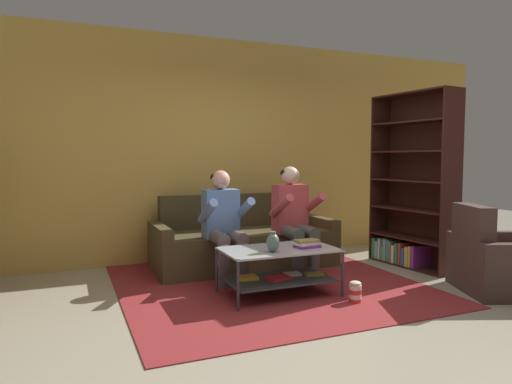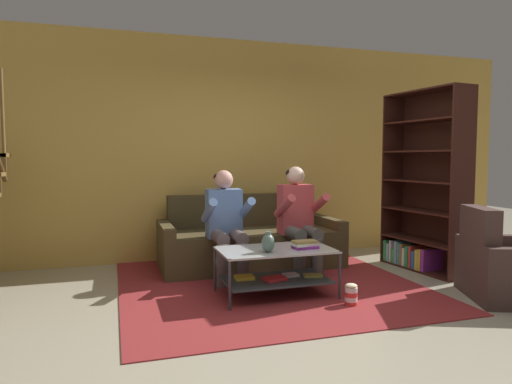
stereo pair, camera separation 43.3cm
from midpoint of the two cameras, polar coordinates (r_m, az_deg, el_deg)
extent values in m
plane|color=#AAA289|center=(4.13, 10.13, -14.69)|extent=(16.80, 16.80, 0.00)
cube|color=gold|center=(6.19, -0.34, 5.32)|extent=(8.40, 0.12, 2.90)
cylinder|color=brown|center=(5.52, -27.20, 9.01)|extent=(0.04, 0.04, 0.90)
cube|color=#473C22|center=(5.64, 1.55, -7.09)|extent=(1.93, 0.92, 0.45)
cube|color=#3C331D|center=(5.92, 0.38, -2.28)|extent=(1.93, 0.18, 0.42)
cube|color=#473C22|center=(5.38, -8.95, -7.03)|extent=(0.13, 0.92, 0.57)
cube|color=#473C22|center=(6.03, 10.88, -5.83)|extent=(0.13, 0.92, 0.57)
cylinder|color=#5E4F4F|center=(4.76, -1.49, -9.21)|extent=(0.14, 0.14, 0.45)
cylinder|color=#5E4F4F|center=(4.82, 0.82, -9.04)|extent=(0.14, 0.14, 0.45)
cylinder|color=#5E4F4F|center=(4.88, -2.08, -5.66)|extent=(0.14, 0.42, 0.14)
cylinder|color=#5E4F4F|center=(4.93, 0.17, -5.55)|extent=(0.14, 0.42, 0.14)
cube|color=#5C7BB0|center=(5.07, -1.62, -2.69)|extent=(0.38, 0.22, 0.54)
cylinder|color=#5C7BB0|center=(4.84, -3.36, -2.38)|extent=(0.09, 0.49, 0.31)
cylinder|color=#5C7BB0|center=(4.95, 1.21, -2.22)|extent=(0.09, 0.49, 0.31)
sphere|color=tan|center=(5.04, -1.63, 1.55)|extent=(0.21, 0.21, 0.21)
ellipsoid|color=black|center=(5.06, -1.70, 1.85)|extent=(0.21, 0.21, 0.13)
cylinder|color=#4F4F48|center=(5.06, 7.99, -8.44)|extent=(0.14, 0.14, 0.45)
cylinder|color=#4F4F48|center=(5.15, 10.02, -8.25)|extent=(0.14, 0.14, 0.45)
cylinder|color=#4F4F48|center=(5.17, 7.17, -5.13)|extent=(0.14, 0.42, 0.14)
cylinder|color=#4F4F48|center=(5.25, 9.16, -5.00)|extent=(0.14, 0.42, 0.14)
cube|color=#C14347|center=(5.36, 7.23, -2.14)|extent=(0.38, 0.22, 0.57)
cylinder|color=#C14347|center=(5.11, 6.01, -1.80)|extent=(0.09, 0.49, 0.31)
cylinder|color=#C14347|center=(5.29, 10.06, -1.65)|extent=(0.09, 0.49, 0.31)
sphere|color=beige|center=(5.33, 7.27, 2.04)|extent=(0.21, 0.21, 0.21)
ellipsoid|color=black|center=(5.35, 7.19, 2.33)|extent=(0.21, 0.21, 0.13)
cube|color=#B7BCBC|center=(4.44, 5.29, -7.23)|extent=(1.10, 0.63, 0.02)
cube|color=#334147|center=(4.51, 5.26, -10.86)|extent=(1.01, 0.58, 0.02)
cylinder|color=#37363C|center=(4.04, -0.19, -11.62)|extent=(0.03, 0.03, 0.46)
cylinder|color=#37363C|center=(4.46, 13.24, -10.19)|extent=(0.03, 0.03, 0.46)
cylinder|color=#37363C|center=(4.60, -2.45, -9.65)|extent=(0.03, 0.03, 0.46)
cylinder|color=#37363C|center=(4.98, 9.65, -8.63)|extent=(0.03, 0.03, 0.46)
cube|color=gold|center=(4.46, 1.36, -10.66)|extent=(0.18, 0.15, 0.03)
cube|color=red|center=(4.45, 5.17, -10.78)|extent=(0.24, 0.20, 0.03)
cube|color=silver|center=(4.61, 7.08, -10.28)|extent=(0.15, 0.12, 0.02)
cube|color=#AFA945|center=(4.62, 9.84, -10.27)|extent=(0.20, 0.15, 0.02)
cube|color=maroon|center=(5.02, 3.59, -11.12)|extent=(3.03, 3.21, 0.01)
cube|color=#945A4F|center=(5.02, 3.59, -11.10)|extent=(1.67, 1.77, 0.00)
ellipsoid|color=#536B5F|center=(4.26, 4.45, -6.39)|extent=(0.12, 0.12, 0.17)
cylinder|color=#536B5F|center=(4.25, 4.45, -5.23)|extent=(0.06, 0.06, 0.04)
cube|color=purple|center=(4.50, 8.93, -6.82)|extent=(0.23, 0.16, 0.03)
cube|color=silver|center=(4.49, 8.77, -6.50)|extent=(0.25, 0.20, 0.02)
cube|color=olive|center=(4.49, 8.86, -6.20)|extent=(0.24, 0.14, 0.03)
cube|color=#341711|center=(6.22, 18.68, 1.51)|extent=(0.35, 0.06, 2.12)
cube|color=#341711|center=(5.46, 26.53, 0.93)|extent=(0.35, 0.06, 2.12)
cube|color=#341711|center=(5.94, 23.45, 1.27)|extent=(0.15, 1.12, 2.12)
cube|color=#341711|center=(5.97, 22.06, -8.90)|extent=(0.47, 1.11, 0.02)
cube|color=#341711|center=(5.90, 22.16, -5.64)|extent=(0.47, 1.11, 0.02)
cube|color=#341711|center=(5.85, 22.25, -2.22)|extent=(0.47, 1.11, 0.02)
cube|color=#341711|center=(5.82, 22.35, 1.24)|extent=(0.47, 1.11, 0.02)
cube|color=#341711|center=(5.82, 22.45, 4.73)|extent=(0.47, 1.11, 0.02)
cube|color=#341711|center=(5.83, 22.55, 8.20)|extent=(0.47, 1.11, 0.02)
cube|color=#341711|center=(5.87, 22.65, 11.55)|extent=(0.47, 1.11, 0.02)
cube|color=#2B8842|center=(6.28, 18.57, -6.86)|extent=(0.26, 0.07, 0.26)
cube|color=#7AA1B5|center=(6.24, 18.93, -7.07)|extent=(0.27, 0.08, 0.23)
cube|color=silver|center=(6.21, 19.39, -6.92)|extent=(0.30, 0.06, 0.27)
cube|color=#39924A|center=(6.19, 19.67, -7.41)|extent=(0.30, 0.08, 0.18)
cube|color=#7790AD|center=(6.14, 19.95, -7.04)|extent=(0.29, 0.08, 0.28)
cube|color=teal|center=(6.10, 20.29, -7.15)|extent=(0.28, 0.06, 0.27)
cube|color=olive|center=(6.06, 20.38, -7.28)|extent=(0.24, 0.06, 0.26)
cube|color=silver|center=(6.04, 20.80, -7.54)|extent=(0.26, 0.07, 0.22)
cube|color=#2A8B51|center=(6.01, 21.27, -7.44)|extent=(0.29, 0.08, 0.26)
cube|color=#D13C32|center=(5.96, 21.56, -7.50)|extent=(0.27, 0.07, 0.26)
cube|color=#325AB6|center=(5.95, 22.08, -7.80)|extent=(0.32, 0.08, 0.21)
cube|color=gold|center=(5.91, 22.53, -7.76)|extent=(0.32, 0.09, 0.24)
cube|color=gold|center=(5.84, 22.60, -7.81)|extent=(0.24, 0.05, 0.26)
cube|color=purple|center=(5.84, 23.21, -7.83)|extent=(0.32, 0.08, 0.26)
cube|color=#432F2B|center=(4.91, 28.50, -4.14)|extent=(0.37, 0.60, 0.42)
cube|color=#432F2B|center=(5.42, 30.10, -7.59)|extent=(0.81, 0.41, 0.55)
cylinder|color=red|center=(4.38, 14.66, -13.37)|extent=(0.11, 0.11, 0.04)
cylinder|color=white|center=(4.36, 14.68, -12.83)|extent=(0.11, 0.11, 0.04)
cylinder|color=red|center=(4.35, 14.69, -12.29)|extent=(0.11, 0.11, 0.04)
cylinder|color=white|center=(4.34, 14.70, -11.75)|extent=(0.11, 0.11, 0.04)
ellipsoid|color=beige|center=(4.33, 14.71, -11.29)|extent=(0.11, 0.11, 0.04)
camera|label=1|loc=(0.22, -87.36, 0.20)|focal=32.00mm
camera|label=2|loc=(0.22, 92.64, -0.20)|focal=32.00mm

